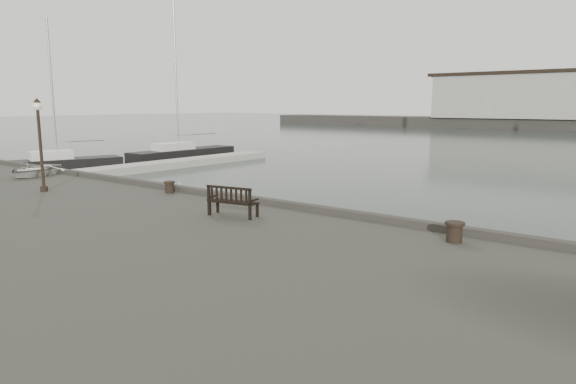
# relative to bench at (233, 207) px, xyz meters

# --- Properties ---
(ground) EXTENTS (400.00, 400.00, 0.00)m
(ground) POSITION_rel_bench_xyz_m (-0.07, 1.99, -1.82)
(ground) COLOR black
(ground) RESTS_ON ground
(pontoon) EXTENTS (2.00, 24.00, 0.50)m
(pontoon) POSITION_rel_bench_xyz_m (-20.07, 11.99, -1.57)
(pontoon) COLOR #B4B0A7
(pontoon) RESTS_ON ground
(bench) EXTENTS (1.47, 0.74, 0.81)m
(bench) POSITION_rel_bench_xyz_m (0.00, 0.00, 0.00)
(bench) COLOR black
(bench) RESTS_ON quay
(bollard_left) EXTENTS (0.46, 0.46, 0.40)m
(bollard_left) POSITION_rel_bench_xyz_m (-4.30, 1.38, -0.06)
(bollard_left) COLOR black
(bollard_left) RESTS_ON quay
(bollard_right) EXTENTS (0.52, 0.52, 0.45)m
(bollard_right) POSITION_rel_bench_xyz_m (5.70, 1.04, -0.03)
(bollard_right) COLOR black
(bollard_right) RESTS_ON quay
(lamp_post) EXTENTS (0.32, 0.32, 3.21)m
(lamp_post) POSITION_rel_bench_xyz_m (-7.99, -1.11, 1.80)
(lamp_post) COLOR black
(lamp_post) RESTS_ON quay
(dinghy) EXTENTS (2.91, 3.27, 0.56)m
(dinghy) POSITION_rel_bench_xyz_m (-12.16, 0.64, 0.02)
(dinghy) COLOR silver
(dinghy) RESTS_ON quay
(yacht_a) EXTENTS (4.24, 8.02, 10.87)m
(yacht_a) POSITION_rel_bench_xyz_m (-24.85, 8.85, -1.58)
(yacht_a) COLOR black
(yacht_a) RESTS_ON ground
(yacht_b) EXTENTS (2.25, 10.15, 13.38)m
(yacht_b) POSITION_rel_bench_xyz_m (-24.26, 19.25, -1.57)
(yacht_b) COLOR black
(yacht_b) RESTS_ON ground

